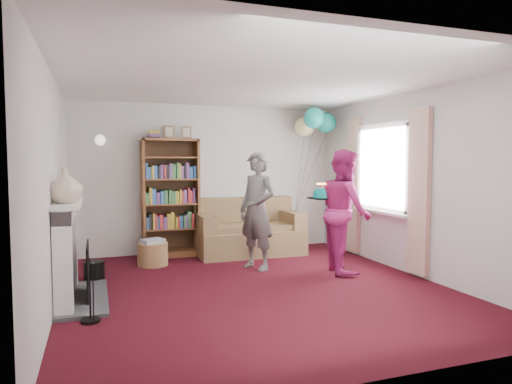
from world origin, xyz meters
name	(u,v)px	position (x,y,z in m)	size (l,w,h in m)	color
ground	(256,288)	(0.00, 0.00, 0.00)	(5.00, 5.00, 0.00)	black
wall_back	(208,179)	(0.00, 2.51, 1.25)	(4.50, 0.02, 2.50)	silver
wall_left	(52,190)	(-2.26, 0.00, 1.25)	(0.02, 5.00, 2.50)	silver
wall_right	(412,183)	(2.26, 0.00, 1.25)	(0.02, 5.00, 2.50)	silver
ceiling	(256,81)	(0.00, 0.00, 2.50)	(4.50, 5.00, 0.01)	white
fireplace	(72,256)	(-2.09, 0.19, 0.51)	(0.55, 1.80, 1.12)	#3F3F42
window_bay	(383,185)	(2.21, 0.60, 1.20)	(0.14, 2.02, 2.20)	white
wall_sconce	(100,140)	(-1.75, 2.36, 1.88)	(0.16, 0.23, 0.16)	gold
bookcase	(170,199)	(-0.69, 2.30, 0.94)	(0.91, 0.42, 2.12)	#472B14
sofa	(248,233)	(0.57, 2.07, 0.35)	(1.75, 0.93, 0.93)	brown
wicker_basket	(153,253)	(-1.05, 1.67, 0.18)	(0.45, 0.45, 0.40)	#A3814C
person_striped	(257,211)	(0.35, 0.97, 0.84)	(0.62, 0.40, 1.69)	black
person_magenta	(345,211)	(1.46, 0.40, 0.86)	(0.84, 0.65, 1.72)	#AF236A
birthday_cake	(323,194)	(1.21, 0.59, 1.08)	(0.34, 0.34, 0.22)	black
balloons	(315,123)	(1.78, 2.00, 2.22)	(0.86, 0.74, 1.79)	#3F3F3F
mantel_vase	(65,186)	(-2.12, -0.15, 1.30)	(0.34, 0.34, 0.35)	beige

